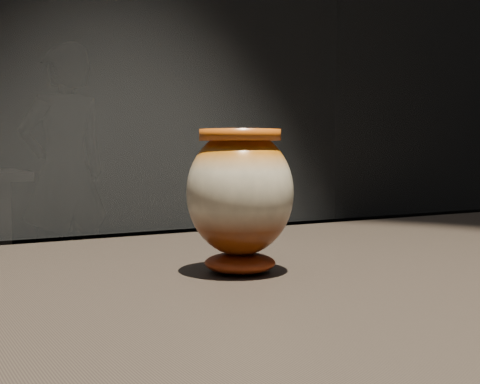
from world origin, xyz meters
The scene contains 2 objects.
main_vase centered at (0.13, 0.06, 0.99)m, with size 0.14×0.14×0.16m.
visitor centered at (0.92, 3.91, 0.86)m, with size 0.63×0.41×1.72m, color black.
Camera 1 is at (-0.23, -0.58, 1.04)m, focal length 50.00 mm.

